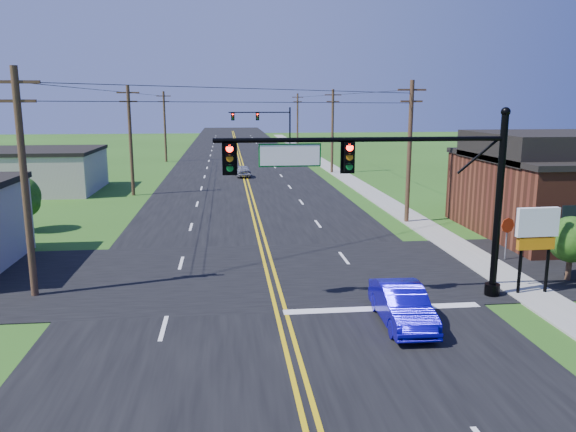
{
  "coord_description": "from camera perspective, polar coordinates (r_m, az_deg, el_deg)",
  "views": [
    {
      "loc": [
        -1.73,
        -12.47,
        7.67
      ],
      "look_at": [
        0.75,
        10.0,
        3.06
      ],
      "focal_mm": 35.0,
      "sensor_mm": 36.0,
      "label": 1
    }
  ],
  "objects": [
    {
      "name": "ground",
      "position": [
        14.74,
        1.45,
        -19.82
      ],
      "size": [
        260.0,
        260.0,
        0.0
      ],
      "primitive_type": "plane",
      "color": "#284F16",
      "rests_on": "ground"
    },
    {
      "name": "road_main",
      "position": [
        62.96,
        -4.7,
        4.5
      ],
      "size": [
        16.0,
        220.0,
        0.04
      ],
      "primitive_type": "cube",
      "color": "black",
      "rests_on": "ground"
    },
    {
      "name": "road_cross",
      "position": [
        25.7,
        -2.17,
        -5.8
      ],
      "size": [
        70.0,
        10.0,
        0.04
      ],
      "primitive_type": "cube",
      "color": "black",
      "rests_on": "ground"
    },
    {
      "name": "sidewalk",
      "position": [
        54.42,
        6.76,
        3.38
      ],
      "size": [
        2.0,
        160.0,
        0.08
      ],
      "primitive_type": "cube",
      "color": "gray",
      "rests_on": "ground"
    },
    {
      "name": "signal_mast_main",
      "position": [
        21.55,
        10.13,
        3.56
      ],
      "size": [
        11.3,
        0.6,
        7.48
      ],
      "color": "black",
      "rests_on": "ground"
    },
    {
      "name": "signal_mast_far",
      "position": [
        92.73,
        -2.52,
        9.58
      ],
      "size": [
        10.98,
        0.6,
        7.48
      ],
      "color": "black",
      "rests_on": "ground"
    },
    {
      "name": "cream_bldg_far",
      "position": [
        53.66,
        -25.11,
        4.22
      ],
      "size": [
        12.2,
        9.2,
        3.7
      ],
      "color": "#B9B09E",
      "rests_on": "ground"
    },
    {
      "name": "utility_pole_left_a",
      "position": [
        23.96,
        -25.22,
        3.35
      ],
      "size": [
        1.8,
        0.28,
        9.0
      ],
      "color": "#3D2F1B",
      "rests_on": "ground"
    },
    {
      "name": "utility_pole_left_b",
      "position": [
        48.19,
        -15.71,
        7.59
      ],
      "size": [
        1.8,
        0.28,
        9.0
      ],
      "color": "#3D2F1B",
      "rests_on": "ground"
    },
    {
      "name": "utility_pole_left_c",
      "position": [
        74.93,
        -12.4,
        9.0
      ],
      "size": [
        1.8,
        0.28,
        9.0
      ],
      "color": "#3D2F1B",
      "rests_on": "ground"
    },
    {
      "name": "utility_pole_right_a",
      "position": [
        36.47,
        12.23,
        6.62
      ],
      "size": [
        1.8,
        0.28,
        9.0
      ],
      "color": "#3D2F1B",
      "rests_on": "ground"
    },
    {
      "name": "utility_pole_right_b",
      "position": [
        61.63,
        4.54,
        8.74
      ],
      "size": [
        1.8,
        0.28,
        9.0
      ],
      "color": "#3D2F1B",
      "rests_on": "ground"
    },
    {
      "name": "utility_pole_right_c",
      "position": [
        91.25,
        0.97,
        9.67
      ],
      "size": [
        1.8,
        0.28,
        9.0
      ],
      "color": "#3D2F1B",
      "rests_on": "ground"
    },
    {
      "name": "tree_right_back",
      "position": [
        42.66,
        18.35,
        4.11
      ],
      "size": [
        3.0,
        3.0,
        4.1
      ],
      "color": "#3D2F1B",
      "rests_on": "ground"
    },
    {
      "name": "shrub_corner",
      "position": [
        27.09,
        26.86,
        -2.15
      ],
      "size": [
        2.0,
        2.0,
        2.86
      ],
      "color": "#3D2F1B",
      "rests_on": "ground"
    },
    {
      "name": "tree_left",
      "position": [
        37.0,
        -25.6,
        1.82
      ],
      "size": [
        2.4,
        2.4,
        3.37
      ],
      "color": "#3D2F1B",
      "rests_on": "ground"
    },
    {
      "name": "blue_car",
      "position": [
        20.17,
        11.52,
        -8.94
      ],
      "size": [
        1.59,
        4.27,
        1.39
      ],
      "primitive_type": "imported",
      "rotation": [
        0.0,
        0.0,
        -0.03
      ],
      "color": "#0E07A1",
      "rests_on": "ground"
    },
    {
      "name": "distant_car",
      "position": [
        58.59,
        -4.64,
        4.57
      ],
      "size": [
        1.8,
        3.74,
        1.23
      ],
      "primitive_type": "imported",
      "rotation": [
        0.0,
        0.0,
        3.24
      ],
      "color": "#A0A0A5",
      "rests_on": "ground"
    },
    {
      "name": "stop_sign",
      "position": [
        29.41,
        21.39,
        -1.3
      ],
      "size": [
        0.75,
        0.21,
        2.14
      ],
      "rotation": [
        0.0,
        0.0,
        0.23
      ],
      "color": "slate",
      "rests_on": "ground"
    },
    {
      "name": "pylon_sign",
      "position": [
        24.41,
        23.95,
        -1.45
      ],
      "size": [
        1.75,
        0.31,
        3.58
      ],
      "rotation": [
        0.0,
        0.0,
        0.04
      ],
      "color": "black",
      "rests_on": "ground"
    }
  ]
}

